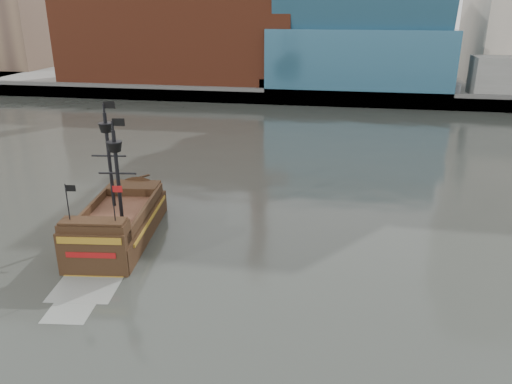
# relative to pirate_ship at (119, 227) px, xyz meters

# --- Properties ---
(ground) EXTENTS (400.00, 400.00, 0.00)m
(ground) POSITION_rel_pirate_ship_xyz_m (7.01, -10.07, -0.93)
(ground) COLOR #262924
(ground) RESTS_ON ground
(promenade_far) EXTENTS (220.00, 60.00, 2.00)m
(promenade_far) POSITION_rel_pirate_ship_xyz_m (7.01, 81.93, 0.07)
(promenade_far) COLOR slate
(promenade_far) RESTS_ON ground
(seawall) EXTENTS (220.00, 1.00, 2.60)m
(seawall) POSITION_rel_pirate_ship_xyz_m (7.01, 52.43, 0.37)
(seawall) COLOR #4C4C49
(seawall) RESTS_ON ground
(pirate_ship) EXTENTS (5.77, 14.19, 10.32)m
(pirate_ship) POSITION_rel_pirate_ship_xyz_m (0.00, 0.00, 0.00)
(pirate_ship) COLOR black
(pirate_ship) RESTS_ON ground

